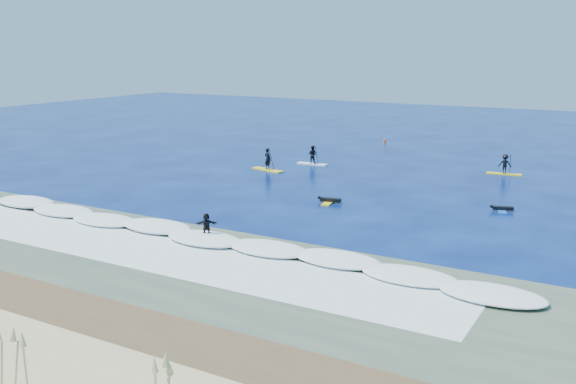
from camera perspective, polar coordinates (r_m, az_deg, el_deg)
The scene contains 12 objects.
ground at distance 45.35m, azimuth -0.71°, elevation -0.96°, with size 160.00×160.00×0.00m, color #030D44.
wet_sand_strip at distance 29.80m, azimuth -22.50°, elevation -9.53°, with size 90.00×5.00×0.08m, color #513A25.
shallow_water at distance 34.50m, azimuth -12.65°, elevation -5.77°, with size 90.00×13.00×0.01m, color #3A5040.
breaking_wave at distance 37.39m, azimuth -8.53°, elevation -4.14°, with size 40.00×6.00×0.30m, color white.
whitewater at distance 35.21m, azimuth -11.56°, elevation -5.35°, with size 34.00×5.00×0.02m, color silver.
sup_paddler_left at distance 56.97m, azimuth -1.81°, elevation 2.65°, with size 3.41×1.60×2.32m.
sup_paddler_center at distance 59.85m, azimuth 2.19°, elevation 3.19°, with size 2.95×0.83×2.05m.
sup_paddler_right at distance 58.15m, azimuth 18.71°, elevation 2.25°, with size 2.98×1.10×2.04m.
prone_paddler_near at distance 45.38m, azimuth 3.69°, elevation -0.77°, with size 1.72×2.23×0.45m.
prone_paddler_far at distance 45.37m, azimuth 18.46°, elevation -1.45°, with size 1.52×2.01×0.41m.
wave_surfer at distance 36.82m, azimuth -7.25°, elevation -3.05°, with size 1.95×1.57×1.44m.
marker_buoy at distance 73.70m, azimuth 8.59°, elevation 4.50°, with size 0.26×0.26×0.62m.
Camera 1 is at (22.36, -37.92, 10.88)m, focal length 40.00 mm.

